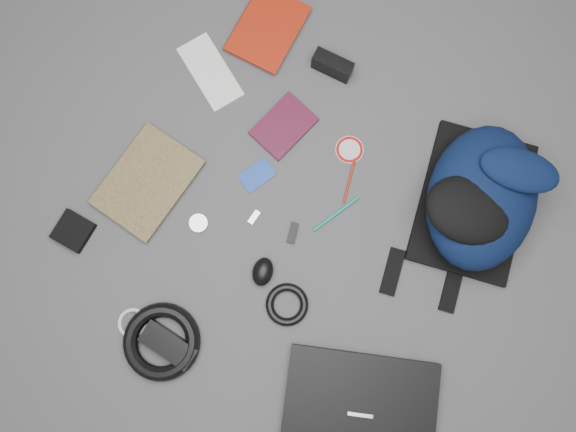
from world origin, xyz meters
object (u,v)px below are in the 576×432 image
Objects in this scene: backpack at (482,197)px; dvd_case at (284,126)px; pouch at (73,231)px; mouse at (263,272)px; power_brick at (169,345)px; textbook_red at (241,16)px; laptop at (359,413)px; comic_book at (118,162)px; compact_camera at (333,65)px.

backpack is 0.56m from dvd_case.
dvd_case is at bearing 61.44° from pouch.
power_brick is at bearing -127.79° from mouse.
laptop is at bearing -46.11° from textbook_red.
power_brick is at bearing -37.84° from comic_book.
comic_book is 0.22m from pouch.
pouch reaches higher than dvd_case.
textbook_red is 0.83× the size of comic_book.
textbook_red is 2.52× the size of pouch.
textbook_red reaches higher than dvd_case.
compact_camera reaches higher than comic_book.
textbook_red is 2.01× the size of compact_camera.
mouse is at bearing 21.93° from pouch.
dvd_case is (0.32, 0.34, -0.00)m from comic_book.
textbook_red is at bearing 109.54° from mouse.
mouse is (-0.41, 0.16, 0.00)m from laptop.
backpack is 2.64× the size of dvd_case.
power_brick is (-0.46, -0.76, -0.07)m from backpack.
backpack is 0.89m from power_brick.
dvd_case is (-0.54, -0.11, -0.08)m from backpack.
dvd_case is at bearing 96.58° from mouse.
power_brick is at bearing -93.10° from compact_camera.
compact_camera is 0.87m from power_brick.
textbook_red reaches higher than comic_book.
laptop reaches higher than power_brick.
textbook_red is at bearing 155.81° from backpack.
textbook_red is 1.53× the size of power_brick.
laptop is 1.71× the size of textbook_red.
comic_book is at bearing 93.45° from pouch.
dvd_case is (-0.59, 0.52, -0.01)m from laptop.
laptop is 0.93m from compact_camera.
backpack is 0.97m from comic_book.
compact_camera reaches higher than pouch.
power_brick is (-0.10, -0.29, -0.00)m from mouse.
compact_camera is 0.76× the size of power_brick.
compact_camera is (0.34, 0.55, 0.02)m from comic_book.
pouch is at bearing 164.62° from power_brick.
backpack reaches higher than mouse.
power_brick is at bearing 168.33° from laptop.
pouch is at bearing -98.14° from textbook_red.
mouse is (0.18, -0.36, 0.01)m from dvd_case.
comic_book is 1.66× the size of dvd_case.
compact_camera reaches higher than power_brick.
pouch reaches higher than comic_book.
backpack is at bearing 67.58° from laptop.
comic_book is (-0.04, -0.54, -0.00)m from textbook_red.
mouse reaches higher than dvd_case.
textbook_red is 2.94× the size of mouse.
mouse reaches higher than comic_book.
power_brick is at bearing -73.25° from dvd_case.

